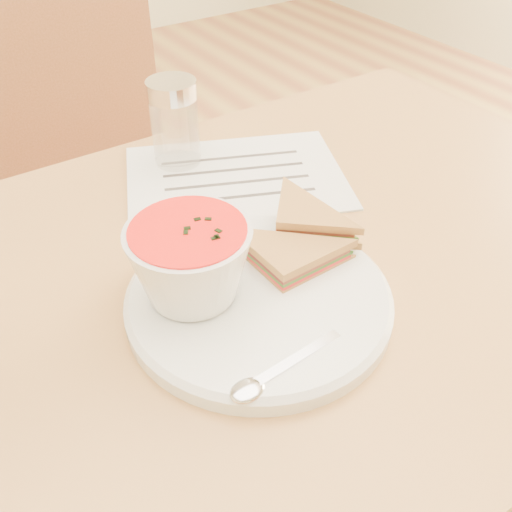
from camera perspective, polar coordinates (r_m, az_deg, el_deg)
dining_table at (r=0.96m, az=2.44°, el=-16.96°), size 1.00×0.70×0.75m
chair_far at (r=1.23m, az=-14.52°, el=3.51°), size 0.44×0.44×0.96m
plate at (r=0.60m, az=0.27°, el=-4.43°), size 0.29×0.29×0.02m
soup_bowl at (r=0.57m, az=-6.54°, el=-0.93°), size 0.13×0.13×0.09m
sandwich_half_a at (r=0.58m, az=2.73°, el=-3.12°), size 0.11×0.11×0.03m
sandwich_half_b at (r=0.64m, az=1.96°, el=2.29°), size 0.14×0.14×0.03m
spoon at (r=0.53m, az=3.51°, el=-10.61°), size 0.17×0.05×0.01m
paper_menu at (r=0.81m, az=-2.03°, el=7.91°), size 0.36×0.32×0.00m
condiment_shaker at (r=0.83m, az=-8.13°, el=12.98°), size 0.08×0.08×0.12m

